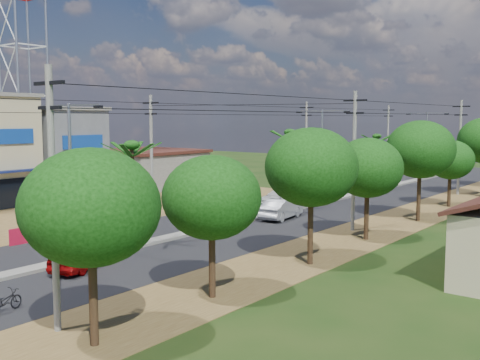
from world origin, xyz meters
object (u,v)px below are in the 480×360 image
object	(u,v)px
car_white_far	(280,198)
roadside_sign	(19,237)
moto_rider_east	(5,303)
car_silver_mid	(281,209)
car_red_near	(81,256)
car_parked_dark	(88,215)

from	to	relation	value
car_white_far	roadside_sign	distance (m)	21.91
roadside_sign	moto_rider_east	bearing A→B (deg)	-31.52
car_silver_mid	moto_rider_east	xyz separation A→B (m)	(2.92, -22.83, -0.32)
car_red_near	car_parked_dark	xyz separation A→B (m)	(-9.00, 7.14, 0.05)
car_silver_mid	roadside_sign	size ratio (longest dim) A/B	3.69
car_red_near	roadside_sign	world-z (taller)	car_red_near
car_red_near	car_silver_mid	world-z (taller)	car_silver_mid
moto_rider_east	roadside_sign	world-z (taller)	roadside_sign
car_silver_mid	car_white_far	size ratio (longest dim) A/B	0.98
car_red_near	car_white_far	xyz separation A→B (m)	(-3.73, 22.67, -0.01)
car_parked_dark	moto_rider_east	size ratio (longest dim) A/B	2.67
car_red_near	roadside_sign	distance (m)	7.28
car_red_near	car_silver_mid	distance (m)	17.31
car_red_near	moto_rider_east	bearing A→B (deg)	94.14
car_red_near	car_parked_dark	world-z (taller)	car_parked_dark
car_parked_dark	moto_rider_east	distance (m)	17.40
car_white_far	car_parked_dark	size ratio (longest dim) A/B	1.07
roadside_sign	car_red_near	bearing A→B (deg)	-6.78
car_red_near	car_white_far	size ratio (longest dim) A/B	0.87
car_parked_dark	roadside_sign	xyz separation A→B (m)	(1.80, -6.11, -0.22)
car_white_far	moto_rider_east	world-z (taller)	car_white_far
car_red_near	roadside_sign	size ratio (longest dim) A/B	3.27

